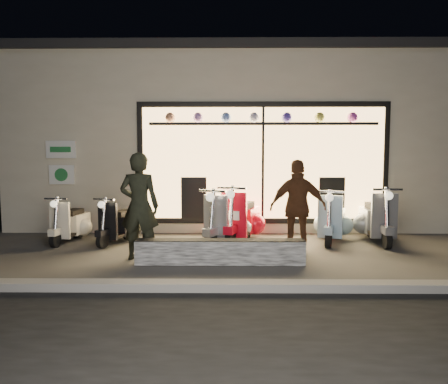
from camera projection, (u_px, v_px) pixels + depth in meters
The scene contains 12 objects.
ground at pixel (225, 254), 7.68m from camera, with size 40.00×40.00×0.00m, color #383533.
kerb at pixel (224, 286), 5.68m from camera, with size 40.00×0.25×0.12m, color slate.
shop_building at pixel (227, 141), 12.44m from camera, with size 10.20×6.23×4.20m.
graffiti_barrier at pixel (220, 252), 7.01m from camera, with size 2.71×0.28×0.40m, color black.
scooter_silver at pixel (229, 222), 8.60m from camera, with size 0.89×1.45×1.07m.
scooter_red at pixel (243, 219), 8.84m from camera, with size 0.81×1.54×1.10m.
scooter_black at pixel (122, 224), 8.73m from camera, with size 0.68×1.24×0.89m.
scooter_cream at pixel (72, 223), 8.83m from camera, with size 0.52×1.26×0.90m.
scooter_blue at pixel (333, 220), 8.85m from camera, with size 0.77×1.44×1.03m.
scooter_grey at pixel (376, 219), 8.84m from camera, with size 0.53×1.51×1.08m.
man at pixel (139, 206), 7.27m from camera, with size 0.66×0.43×1.80m, color black.
woman at pixel (298, 207), 7.60m from camera, with size 0.98×0.41×1.67m, color #542F1A.
Camera 1 is at (0.07, -7.54, 1.81)m, focal length 35.00 mm.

